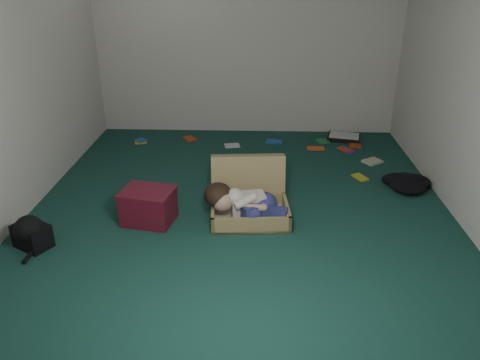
{
  "coord_description": "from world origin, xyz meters",
  "views": [
    {
      "loc": [
        0.15,
        -4.02,
        2.16
      ],
      "look_at": [
        0.0,
        -0.15,
        0.35
      ],
      "focal_mm": 35.0,
      "sensor_mm": 36.0,
      "label": 1
    }
  ],
  "objects": [
    {
      "name": "wall_right",
      "position": [
        2.0,
        0.0,
        1.3
      ],
      "size": [
        0.0,
        4.5,
        4.5
      ],
      "primitive_type": "plane",
      "rotation": [
        1.57,
        0.0,
        -1.57
      ],
      "color": "white",
      "rests_on": "ground"
    },
    {
      "name": "clothing_pile",
      "position": [
        1.7,
        0.5,
        0.08
      ],
      "size": [
        0.51,
        0.43,
        0.15
      ],
      "primitive_type": null,
      "rotation": [
        0.0,
        0.0,
        0.1
      ],
      "color": "black",
      "rests_on": "floor"
    },
    {
      "name": "maroon_bin",
      "position": [
        -0.82,
        -0.33,
        0.16
      ],
      "size": [
        0.52,
        0.44,
        0.32
      ],
      "rotation": [
        0.0,
        0.0,
        -0.19
      ],
      "color": "#571120",
      "rests_on": "floor"
    },
    {
      "name": "paper_tray",
      "position": [
        1.32,
        1.95,
        0.03
      ],
      "size": [
        0.49,
        0.41,
        0.06
      ],
      "rotation": [
        0.0,
        0.0,
        -0.22
      ],
      "color": "black",
      "rests_on": "floor"
    },
    {
      "name": "backpack",
      "position": [
        -1.7,
        -0.78,
        0.11
      ],
      "size": [
        0.46,
        0.43,
        0.22
      ],
      "primitive_type": null,
      "rotation": [
        0.0,
        0.0,
        -0.51
      ],
      "color": "black",
      "rests_on": "floor"
    },
    {
      "name": "suitcase",
      "position": [
        0.08,
        -0.14,
        0.15
      ],
      "size": [
        0.75,
        0.74,
        0.52
      ],
      "rotation": [
        0.0,
        0.0,
        0.08
      ],
      "color": "tan",
      "rests_on": "floor"
    },
    {
      "name": "book_scatter",
      "position": [
        0.55,
        1.55,
        0.01
      ],
      "size": [
        3.09,
        1.36,
        0.02
      ],
      "color": "gold",
      "rests_on": "floor"
    },
    {
      "name": "floor",
      "position": [
        0.0,
        0.0,
        0.0
      ],
      "size": [
        4.5,
        4.5,
        0.0
      ],
      "primitive_type": "plane",
      "color": "#164138",
      "rests_on": "ground"
    },
    {
      "name": "person",
      "position": [
        0.05,
        -0.32,
        0.2
      ],
      "size": [
        0.77,
        0.37,
        0.32
      ],
      "rotation": [
        0.0,
        0.0,
        0.08
      ],
      "color": "white",
      "rests_on": "suitcase"
    },
    {
      "name": "wall_left",
      "position": [
        -2.0,
        0.0,
        1.3
      ],
      "size": [
        0.0,
        4.5,
        4.5
      ],
      "primitive_type": "plane",
      "rotation": [
        1.57,
        0.0,
        1.57
      ],
      "color": "white",
      "rests_on": "ground"
    },
    {
      "name": "wall_back",
      "position": [
        0.0,
        2.25,
        1.3
      ],
      "size": [
        4.5,
        0.0,
        4.5
      ],
      "primitive_type": "plane",
      "rotation": [
        1.57,
        0.0,
        0.0
      ],
      "color": "white",
      "rests_on": "ground"
    },
    {
      "name": "wall_front",
      "position": [
        0.0,
        -2.25,
        1.3
      ],
      "size": [
        4.5,
        0.0,
        4.5
      ],
      "primitive_type": "plane",
      "rotation": [
        -1.57,
        0.0,
        0.0
      ],
      "color": "white",
      "rests_on": "ground"
    }
  ]
}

